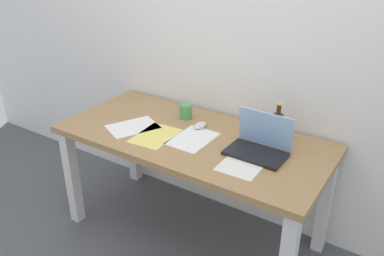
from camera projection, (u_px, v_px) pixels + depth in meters
ground_plane at (192, 232)px, 2.69m from camera, size 8.00×8.00×0.00m
back_wall at (231, 26)px, 2.45m from camera, size 5.20×0.08×2.60m
desk at (192, 150)px, 2.42m from camera, size 1.62×0.75×0.73m
laptop_right at (259, 145)px, 2.17m from camera, size 0.32×0.22×0.22m
beer_bottle at (277, 125)px, 2.31m from camera, size 0.06×0.06×0.22m
computer_mouse at (200, 125)px, 2.46m from camera, size 0.07×0.11×0.03m
coffee_mug at (186, 111)px, 2.58m from camera, size 0.08×0.08×0.09m
paper_sheet_front_left at (133, 127)px, 2.48m from camera, size 0.32×0.36×0.00m
paper_sheet_front_right at (244, 163)px, 2.09m from camera, size 0.22×0.30×0.00m
paper_yellow_folder at (155, 136)px, 2.37m from camera, size 0.23×0.31×0.00m
paper_sheet_center at (193, 139)px, 2.34m from camera, size 0.21×0.30×0.00m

